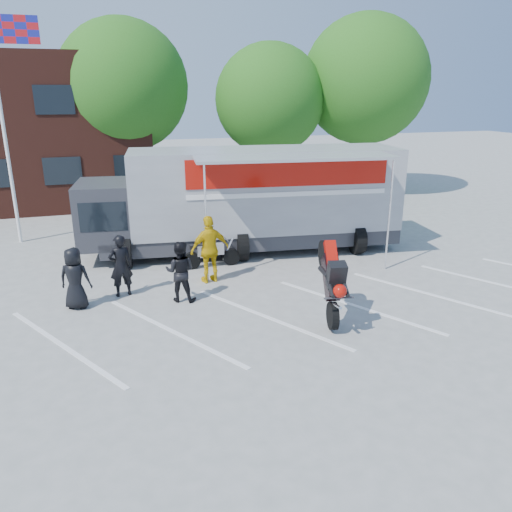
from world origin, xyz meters
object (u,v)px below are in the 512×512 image
transporter_truck (251,250)px  parked_motorcycle (212,267)px  spectator_leather_a (75,278)px  spectator_leather_b (121,266)px  tree_left (123,86)px  stunt_bike_rider (325,318)px  flagpole (7,100)px  spectator_leather_c (180,271)px  spectator_hivis (210,249)px  tree_mid (270,100)px  tree_right (365,80)px

transporter_truck → parked_motorcycle: (-1.73, -1.35, 0.00)m
spectator_leather_a → spectator_leather_b: bearing=-137.7°
tree_left → stunt_bike_rider: 16.76m
flagpole → spectator_leather_c: size_ratio=4.85×
parked_motorcycle → stunt_bike_rider: 4.88m
parked_motorcycle → spectator_leather_c: size_ratio=1.14×
transporter_truck → parked_motorcycle: transporter_truck is taller
spectator_hivis → spectator_leather_c: bearing=36.9°
flagpole → spectator_leather_c: 9.56m
tree_mid → stunt_bike_rider: bearing=-103.5°
tree_left → spectator_hivis: 13.04m
tree_mid → tree_right: bearing=-5.7°
transporter_truck → flagpole: bearing=162.0°
tree_right → spectator_leather_b: (-13.16, -10.93, -5.01)m
flagpole → spectator_hivis: 9.25m
flagpole → tree_right: size_ratio=0.88×
flagpole → transporter_truck: flagpole is taller
spectator_leather_c → spectator_hivis: bearing=-110.6°
parked_motorcycle → stunt_bike_rider: stunt_bike_rider is taller
tree_right → transporter_truck: bearing=-136.9°
spectator_hivis → tree_mid: bearing=-126.9°
tree_mid → stunt_bike_rider: (-3.47, -14.41, -4.94)m
tree_left → tree_right: tree_right is taller
tree_mid → spectator_hivis: size_ratio=3.87×
spectator_leather_b → tree_right: bearing=-150.8°
parked_motorcycle → spectator_hivis: size_ratio=0.94×
flagpole → spectator_leather_a: (1.92, -6.93, -4.24)m
tree_mid → spectator_leather_c: tree_mid is taller
tree_mid → spectator_leather_c: bearing=-118.6°
tree_mid → spectator_leather_b: (-8.16, -11.43, -4.08)m
flagpole → spectator_leather_a: bearing=-74.5°
tree_left → stunt_bike_rider: size_ratio=3.95×
flagpole → spectator_hivis: flagpole is taller
flagpole → tree_right: 16.88m
tree_right → transporter_truck: 13.15m
parked_motorcycle → spectator_leather_a: size_ratio=1.16×
tree_right → stunt_bike_rider: 17.31m
spectator_leather_a → spectator_leather_c: 2.66m
tree_right → parked_motorcycle: (-10.31, -9.39, -5.88)m
tree_mid → transporter_truck: bearing=-112.8°
parked_motorcycle → spectator_leather_a: spectator_leather_a is taller
spectator_leather_c → spectator_hivis: (1.05, 1.13, 0.17)m
transporter_truck → parked_motorcycle: 2.19m
flagpole → parked_motorcycle: 9.20m
tree_right → spectator_leather_c: 17.33m
tree_mid → spectator_hivis: (-5.63, -11.13, -3.95)m
stunt_bike_rider → transporter_truck: bearing=102.9°
tree_right → spectator_hivis: (-10.63, -10.63, -4.88)m
tree_left → spectator_hivis: size_ratio=4.35×
flagpole → spectator_leather_a: 8.35m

